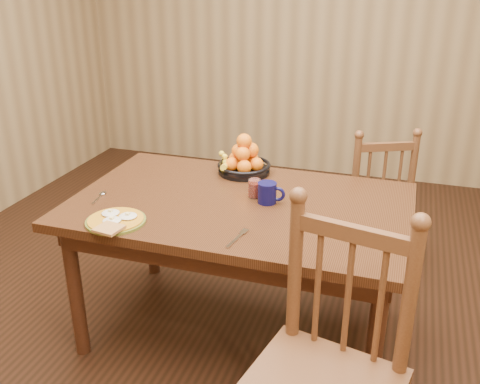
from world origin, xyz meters
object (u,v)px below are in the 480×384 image
(chair_far, at_px, (372,200))
(breakfast_plate, at_px, (116,220))
(fruit_bowl, at_px, (243,161))
(chair_near, at_px, (326,377))
(coffee_mug, at_px, (268,193))
(dining_table, at_px, (240,218))

(chair_far, xyz_separation_m, breakfast_plate, (-1.02, -1.30, 0.32))
(chair_far, height_order, fruit_bowl, fruit_bowl)
(chair_near, distance_m, breakfast_plate, 1.12)
(chair_far, height_order, breakfast_plate, chair_far)
(breakfast_plate, distance_m, coffee_mug, 0.71)
(dining_table, distance_m, coffee_mug, 0.19)
(chair_far, distance_m, fruit_bowl, 0.93)
(breakfast_plate, height_order, fruit_bowl, fruit_bowl)
(chair_near, relative_size, fruit_bowl, 3.34)
(breakfast_plate, bearing_deg, coffee_mug, 35.68)
(chair_near, relative_size, breakfast_plate, 3.67)
(chair_near, xyz_separation_m, breakfast_plate, (-1.01, 0.42, 0.24))
(dining_table, relative_size, fruit_bowl, 4.94)
(chair_far, xyz_separation_m, coffee_mug, (-0.44, -0.88, 0.35))
(dining_table, relative_size, chair_near, 1.48)
(chair_far, height_order, chair_near, chair_near)
(chair_near, xyz_separation_m, coffee_mug, (-0.43, 0.83, 0.28))
(dining_table, distance_m, fruit_bowl, 0.42)
(dining_table, height_order, breakfast_plate, breakfast_plate)
(breakfast_plate, relative_size, fruit_bowl, 0.91)
(dining_table, height_order, chair_near, chair_near)
(chair_far, xyz_separation_m, chair_near, (-0.01, -1.71, 0.08))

